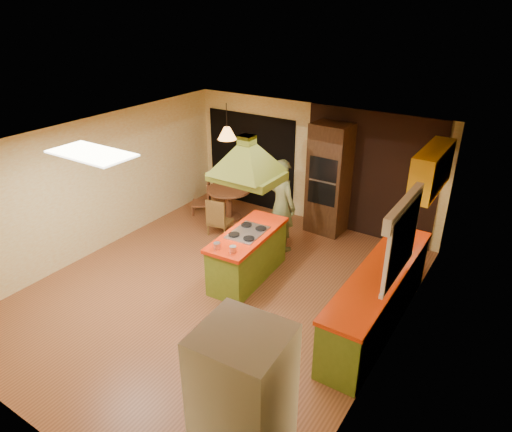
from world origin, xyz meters
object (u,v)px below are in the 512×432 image
Objects in this scene: man at (282,205)px; refrigerator at (243,414)px; dining_table at (229,198)px; wall_oven at (329,179)px; kitchen_island at (248,255)px; canister_large at (396,242)px.

man is 0.96× the size of refrigerator.
man is 1.91× the size of dining_table.
wall_oven is 2.19m from dining_table.
kitchen_island is 0.94× the size of refrigerator.
refrigerator is 9.27× the size of canister_large.
kitchen_island is at bearing 110.80° from man.
refrigerator is at bearing -52.53° from dining_table.
refrigerator is at bearing -60.35° from kitchen_island.
kitchen_island is 8.70× the size of canister_large.
refrigerator is at bearing -69.86° from wall_oven.
man is 1.23m from wall_oven.
wall_oven is (0.41, 1.13, 0.23)m from man.
man is at bearing -106.88° from wall_oven.
wall_oven reaches higher than kitchen_island.
man is at bearing 88.66° from kitchen_island.
dining_table is at bearing 165.90° from canister_large.
kitchen_island is 2.46m from wall_oven.
canister_large is at bearing 14.39° from kitchen_island.
man is at bearing 168.17° from canister_large.
refrigerator reaches higher than dining_table.
refrigerator is (2.03, -3.08, 0.50)m from kitchen_island.
wall_oven is at bearing 17.87° from dining_table.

